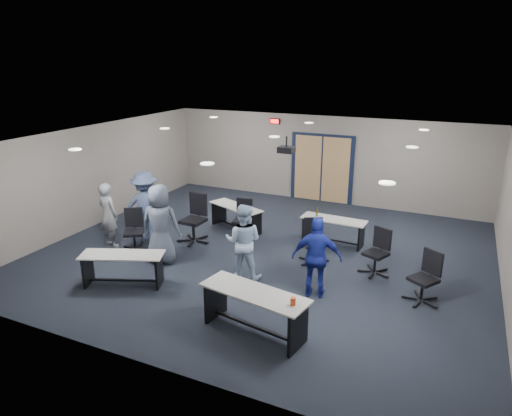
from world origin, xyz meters
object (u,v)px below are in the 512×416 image
at_px(person_plaid, 160,224).
at_px(table_back_left, 236,214).
at_px(chair_back_a, 193,219).
at_px(person_navy, 317,258).
at_px(table_front_right, 255,305).
at_px(chair_back_c, 314,242).
at_px(chair_back_b, 242,219).
at_px(chair_loose_left, 134,231).
at_px(person_back, 146,207).
at_px(chair_loose_right, 424,278).
at_px(person_lightblue, 243,242).
at_px(chair_back_d, 376,252).
at_px(table_back_right, 333,227).
at_px(person_gray, 108,215).
at_px(table_front_left, 123,264).

bearing_deg(person_plaid, table_back_left, -118.22).
distance_m(chair_back_a, person_navy, 3.83).
relative_size(table_front_right, chair_back_c, 1.95).
bearing_deg(chair_back_b, chair_loose_left, -147.00).
height_order(person_plaid, person_navy, person_plaid).
distance_m(person_navy, person_back, 4.77).
bearing_deg(chair_loose_right, person_navy, -129.18).
bearing_deg(person_lightblue, chair_back_d, -162.72).
bearing_deg(table_back_right, person_lightblue, -112.35).
height_order(person_gray, person_lightblue, person_lightblue).
relative_size(table_front_right, table_back_left, 1.15).
height_order(table_front_left, chair_back_a, chair_back_a).
height_order(table_back_left, person_back, person_back).
xyz_separation_m(chair_back_a, chair_loose_right, (5.47, -0.73, -0.11)).
bearing_deg(chair_loose_right, table_front_left, -129.25).
height_order(table_back_left, chair_back_b, chair_back_b).
bearing_deg(chair_back_c, chair_back_a, 154.05).
bearing_deg(table_front_right, chair_back_a, 145.91).
bearing_deg(chair_back_d, chair_loose_right, -15.52).
height_order(table_back_right, chair_loose_right, chair_loose_right).
xyz_separation_m(chair_back_c, chair_loose_right, (2.38, -0.80, -0.00)).
xyz_separation_m(chair_loose_left, person_navy, (4.55, -0.27, 0.30)).
height_order(person_gray, person_back, person_back).
distance_m(person_lightblue, person_navy, 1.61).
height_order(chair_back_a, chair_back_d, chair_back_a).
height_order(person_lightblue, person_back, person_back).
height_order(chair_back_a, chair_back_b, chair_back_a).
bearing_deg(chair_back_c, table_back_left, 128.44).
bearing_deg(chair_loose_right, person_lightblue, -139.27).
distance_m(person_lightblue, person_back, 3.17).
height_order(table_back_right, chair_back_c, chair_back_c).
distance_m(chair_back_c, person_lightblue, 1.72).
distance_m(chair_back_a, chair_back_d, 4.44).
distance_m(table_front_left, person_back, 2.37).
distance_m(chair_loose_left, person_back, 0.77).
bearing_deg(table_back_left, person_plaid, -81.27).
xyz_separation_m(table_back_left, chair_loose_left, (-1.54, -2.27, 0.06)).
xyz_separation_m(table_front_right, table_back_left, (-2.46, 4.16, -0.08)).
height_order(chair_back_a, chair_loose_left, chair_back_a).
xyz_separation_m(table_front_right, person_gray, (-4.74, 1.90, 0.28)).
bearing_deg(person_navy, person_plaid, -13.19).
xyz_separation_m(chair_back_c, person_lightblue, (-1.12, -1.28, 0.30)).
bearing_deg(chair_loose_left, person_back, 68.59).
bearing_deg(person_gray, chair_loose_left, -172.37).
distance_m(table_back_right, person_lightblue, 2.83).
bearing_deg(chair_loose_left, person_lightblue, -34.88).
bearing_deg(person_gray, chair_back_c, -158.41).
height_order(table_back_right, chair_back_a, chair_back_a).
relative_size(table_front_left, chair_loose_left, 1.71).
height_order(chair_back_c, chair_loose_left, chair_loose_left).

